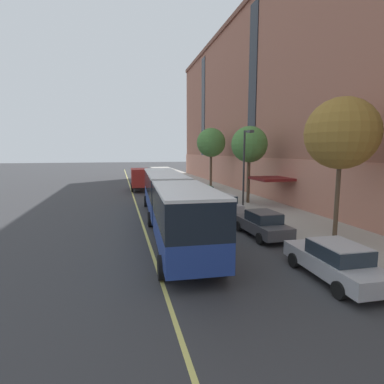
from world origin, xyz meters
TOP-DOWN VIEW (x-y plane):
  - ground_plane at (0.00, 0.00)m, footprint 260.00×260.00m
  - sidewalk at (9.63, 3.00)m, footprint 5.72×160.00m
  - city_bus at (0.50, 7.40)m, footprint 3.68×19.83m
  - parked_car_navy_0 at (5.58, 24.08)m, footprint 2.03×4.57m
  - parked_car_silver_1 at (5.50, -2.48)m, footprint 2.07×4.79m
  - parked_car_darkgray_2 at (5.54, 3.84)m, footprint 2.00×4.60m
  - parked_car_navy_5 at (5.47, 30.20)m, footprint 1.95×4.44m
  - parked_car_silver_7 at (5.57, 10.87)m, footprint 2.08×4.65m
  - parked_car_green_8 at (5.68, 17.44)m, footprint 2.11×4.33m
  - box_truck at (-0.08, 26.97)m, footprint 2.45×6.44m
  - street_tree_mid_block at (9.40, 2.30)m, footprint 3.99×3.99m
  - street_tree_far_uptown at (9.40, 14.44)m, footprint 3.44×3.44m
  - street_tree_far_downtown at (9.40, 26.58)m, footprint 3.84×3.84m
  - street_lamp at (7.36, 10.67)m, footprint 0.36×1.48m
  - fire_hydrant at (7.26, 18.17)m, footprint 0.42×0.24m
  - lane_centerline at (-1.20, 3.00)m, footprint 0.16×140.00m

SIDE VIEW (x-z plane):
  - ground_plane at x=0.00m, z-range 0.00..0.00m
  - lane_centerline at x=-1.20m, z-range 0.00..0.01m
  - sidewalk at x=9.63m, z-range 0.00..0.15m
  - fire_hydrant at x=7.26m, z-range 0.13..0.85m
  - parked_car_green_8 at x=5.68m, z-range 0.00..1.56m
  - parked_car_navy_5 at x=5.47m, z-range 0.00..1.56m
  - parked_car_darkgray_2 at x=5.54m, z-range 0.00..1.56m
  - parked_car_silver_7 at x=5.57m, z-range 0.00..1.56m
  - parked_car_silver_1 at x=5.50m, z-range 0.00..1.56m
  - parked_car_navy_0 at x=5.58m, z-range 0.00..1.56m
  - box_truck at x=-0.08m, z-range 0.20..3.09m
  - city_bus at x=0.50m, z-range 0.29..3.74m
  - street_lamp at x=7.36m, z-range 0.92..7.55m
  - street_tree_far_uptown at x=9.40m, z-range 2.05..9.36m
  - street_tree_mid_block at x=9.40m, z-range 2.10..10.03m
  - street_tree_far_downtown at x=9.40m, z-range 2.20..10.22m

